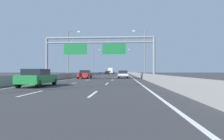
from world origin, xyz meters
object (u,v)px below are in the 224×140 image
object	(u,v)px
streetlamp_left_mid	(69,51)
streetlamp_left_far	(94,60)
sign_gantry	(98,47)
box_truck	(111,71)
green_car	(38,77)
yellow_car	(109,72)
silver_car	(112,72)
black_car	(107,73)
white_car	(123,74)
streetlamp_right_mid	(144,51)
blue_car	(124,72)
streetlamp_right_far	(135,60)
red_car	(85,74)

from	to	relation	value
streetlamp_left_mid	streetlamp_left_far	size ratio (longest dim) A/B	1.00
sign_gantry	box_truck	world-z (taller)	sign_gantry
green_car	yellow_car	bearing A→B (deg)	89.81
silver_car	box_truck	distance (m)	9.08
streetlamp_left_mid	green_car	world-z (taller)	streetlamp_left_mid
black_car	box_truck	xyz separation A→B (m)	(-0.06, 23.96, 0.95)
yellow_car	white_car	bearing A→B (deg)	-82.83
streetlamp_left_mid	silver_car	world-z (taller)	streetlamp_left_mid
streetlamp_left_far	streetlamp_left_mid	bearing A→B (deg)	-90.00
streetlamp_right_mid	blue_car	xyz separation A→B (m)	(-3.66, 57.72, -4.65)
streetlamp_right_mid	yellow_car	xyz separation A→B (m)	(-10.95, 53.57, -4.60)
sign_gantry	silver_car	distance (m)	88.45
streetlamp_right_far	silver_car	size ratio (longest dim) A/B	2.22
sign_gantry	white_car	bearing A→B (deg)	68.69
blue_car	red_car	bearing A→B (deg)	-96.93
streetlamp_right_mid	green_car	distance (m)	25.40
streetlamp_left_mid	streetlamp_right_mid	bearing A→B (deg)	0.00
streetlamp_left_mid	sign_gantry	bearing A→B (deg)	-54.95
streetlamp_right_far	green_car	world-z (taller)	streetlamp_right_far
blue_car	silver_car	size ratio (longest dim) A/B	1.09
streetlamp_right_mid	streetlamp_right_far	size ratio (longest dim) A/B	1.00
box_truck	blue_car	bearing A→B (deg)	-56.16
streetlamp_left_mid	red_car	xyz separation A→B (m)	(3.87, -3.21, -4.61)
sign_gantry	white_car	distance (m)	10.64
blue_car	black_car	bearing A→B (deg)	-120.09
streetlamp_right_far	box_truck	size ratio (longest dim) A/B	1.06
sign_gantry	streetlamp_right_mid	xyz separation A→B (m)	(7.63, 10.40, 0.59)
sign_gantry	box_truck	distance (m)	79.41
streetlamp_left_mid	streetlamp_right_far	xyz separation A→B (m)	(14.93, 32.34, 0.00)
streetlamp_left_far	white_car	size ratio (longest dim) A/B	2.25
streetlamp_left_mid	yellow_car	size ratio (longest dim) A/B	2.06
sign_gantry	red_car	xyz separation A→B (m)	(-3.43, 7.20, -4.02)
sign_gantry	streetlamp_left_mid	bearing A→B (deg)	125.05
black_car	blue_car	bearing A→B (deg)	59.91
sign_gantry	yellow_car	world-z (taller)	sign_gantry
red_car	box_truck	world-z (taller)	box_truck
blue_car	green_car	distance (m)	80.40
streetlamp_left_mid	black_car	bearing A→B (deg)	85.10
streetlamp_right_mid	streetlamp_right_far	bearing A→B (deg)	90.00
streetlamp_right_mid	streetlamp_left_far	size ratio (longest dim) A/B	1.00
sign_gantry	streetlamp_right_mid	distance (m)	12.92
red_car	box_truck	size ratio (longest dim) A/B	0.52
streetlamp_left_far	box_truck	bearing A→B (deg)	84.07
streetlamp_left_far	streetlamp_right_far	xyz separation A→B (m)	(14.93, 0.00, 0.00)
black_car	green_car	bearing A→B (deg)	-90.10
streetlamp_left_far	streetlamp_right_far	world-z (taller)	same
streetlamp_left_mid	white_car	distance (m)	11.89
streetlamp_right_mid	streetlamp_right_far	world-z (taller)	same
streetlamp_left_far	green_car	world-z (taller)	streetlamp_left_far
streetlamp_right_far	silver_car	xyz separation A→B (m)	(-10.87, 45.55, -4.65)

